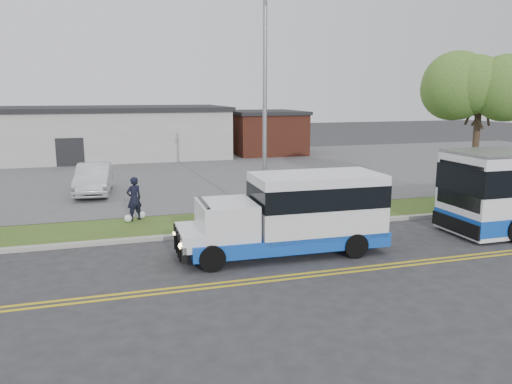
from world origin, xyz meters
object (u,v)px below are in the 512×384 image
object	(u,v)px
tree_east	(481,77)
pedestrian	(134,199)
streetlight_near	(265,98)
shuttle_bus	(297,211)
parked_car_a	(94,179)

from	to	relation	value
tree_east	pedestrian	world-z (taller)	tree_east
streetlight_near	pedestrian	bearing A→B (deg)	166.83
pedestrian	shuttle_bus	bearing A→B (deg)	105.56
shuttle_bus	parked_car_a	xyz separation A→B (m)	(-6.86, 12.38, -0.56)
pedestrian	parked_car_a	world-z (taller)	pedestrian
shuttle_bus	parked_car_a	world-z (taller)	shuttle_bus
streetlight_near	pedestrian	world-z (taller)	streetlight_near
tree_east	shuttle_bus	bearing A→B (deg)	-156.94
tree_east	shuttle_bus	distance (m)	13.17
streetlight_near	pedestrian	size ratio (longest dim) A/B	5.05
parked_car_a	pedestrian	bearing A→B (deg)	-70.43
streetlight_near	shuttle_bus	world-z (taller)	streetlight_near
shuttle_bus	tree_east	bearing A→B (deg)	24.37
tree_east	parked_car_a	bearing A→B (deg)	157.40
shuttle_bus	parked_car_a	size ratio (longest dim) A/B	1.47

